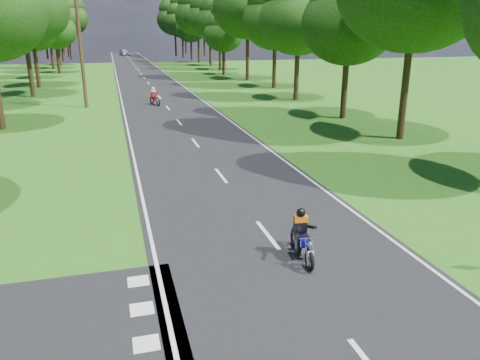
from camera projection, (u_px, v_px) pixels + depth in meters
name	position (u px, v px, depth m)	size (l,w,h in m)	color
ground	(293.00, 268.00, 11.77)	(160.00, 160.00, 0.00)	#2C5E15
main_road	(144.00, 78.00, 57.68)	(7.00, 140.00, 0.02)	black
road_markings	(144.00, 79.00, 55.92)	(7.40, 140.00, 0.01)	silver
treeline	(146.00, 10.00, 64.75)	(40.00, 115.35, 14.78)	black
telegraph_pole	(81.00, 53.00, 34.73)	(1.20, 0.26, 8.00)	#382616
rider_near_blue	(302.00, 235.00, 12.02)	(0.53, 1.60, 1.33)	#0E0B7C
rider_far_red	(154.00, 96.00, 36.86)	(0.56, 1.67, 1.39)	#950B0C
distant_car	(124.00, 52.00, 107.10)	(1.80, 4.47, 1.52)	#A8A9AF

